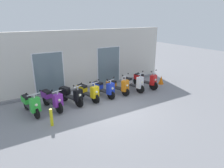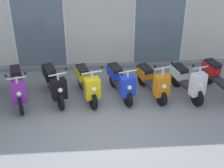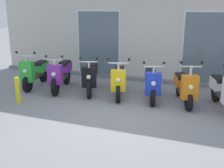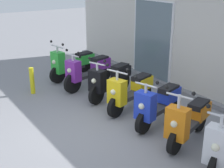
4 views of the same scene
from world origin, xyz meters
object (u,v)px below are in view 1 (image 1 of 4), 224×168
at_px(scooter_purple, 52,99).
at_px(scooter_orange, 118,86).
at_px(scooter_black, 71,95).
at_px(scooter_red, 146,80).
at_px(scooter_white, 133,83).
at_px(scooter_blue, 104,88).
at_px(traffic_cone, 161,80).
at_px(scooter_green, 31,104).
at_px(scooter_yellow, 88,92).
at_px(curb_bollard, 51,117).

distance_m(scooter_purple, scooter_orange, 3.59).
relative_size(scooter_black, scooter_red, 0.95).
xyz_separation_m(scooter_black, scooter_white, (3.59, -0.13, 0.00)).
distance_m(scooter_black, scooter_blue, 1.79).
distance_m(scooter_orange, traffic_cone, 3.22).
xyz_separation_m(scooter_green, traffic_cone, (7.72, 0.09, -0.22)).
bearing_deg(scooter_orange, scooter_yellow, -179.87).
distance_m(scooter_yellow, scooter_blue, 0.91).
distance_m(scooter_blue, scooter_white, 1.81).
height_order(scooter_green, traffic_cone, scooter_green).
relative_size(scooter_green, traffic_cone, 3.10).
xyz_separation_m(scooter_orange, curb_bollard, (-4.02, -1.52, -0.10)).
bearing_deg(traffic_cone, scooter_green, -179.34).
distance_m(scooter_yellow, scooter_orange, 1.78).
distance_m(scooter_green, scooter_orange, 4.50).
bearing_deg(scooter_black, scooter_orange, -0.41).
height_order(scooter_green, scooter_black, scooter_green).
relative_size(scooter_green, scooter_purple, 0.97).
bearing_deg(scooter_green, scooter_red, 0.33).
relative_size(scooter_red, curb_bollard, 2.33).
bearing_deg(scooter_green, scooter_white, -0.15).
xyz_separation_m(scooter_white, traffic_cone, (2.28, 0.10, -0.23)).
bearing_deg(scooter_yellow, traffic_cone, -0.04).
height_order(scooter_red, traffic_cone, scooter_red).
height_order(scooter_purple, scooter_black, scooter_purple).
xyz_separation_m(scooter_red, traffic_cone, (1.32, 0.05, -0.24)).
bearing_deg(scooter_red, scooter_black, 179.01).
xyz_separation_m(scooter_green, curb_bollard, (0.48, -1.42, -0.13)).
height_order(scooter_purple, curb_bollard, scooter_purple).
bearing_deg(scooter_white, scooter_red, 3.09).
relative_size(scooter_black, scooter_orange, 1.04).
bearing_deg(scooter_white, traffic_cone, 2.61).
xyz_separation_m(scooter_black, scooter_orange, (2.65, -0.02, -0.03)).
distance_m(scooter_purple, scooter_black, 0.94).
height_order(scooter_white, scooter_red, scooter_white).
bearing_deg(scooter_red, curb_bollard, -166.17).
bearing_deg(curb_bollard, scooter_orange, 20.66).
height_order(scooter_purple, traffic_cone, scooter_purple).
relative_size(scooter_yellow, curb_bollard, 2.20).
distance_m(scooter_purple, scooter_blue, 2.73).
bearing_deg(scooter_yellow, scooter_white, -2.26).
xyz_separation_m(scooter_purple, scooter_yellow, (1.81, 0.07, -0.02)).
height_order(scooter_green, scooter_white, scooter_white).
relative_size(scooter_green, scooter_red, 0.99).
xyz_separation_m(scooter_green, scooter_red, (6.39, 0.04, 0.02)).
distance_m(scooter_yellow, curb_bollard, 2.71).
relative_size(scooter_white, scooter_red, 0.92).
height_order(scooter_green, curb_bollard, scooter_green).
relative_size(scooter_purple, scooter_black, 1.07).
xyz_separation_m(scooter_blue, traffic_cone, (4.08, -0.02, -0.20)).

